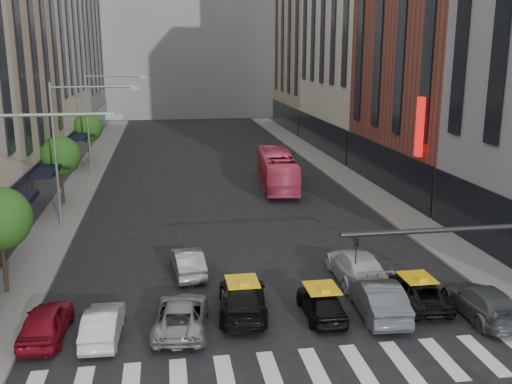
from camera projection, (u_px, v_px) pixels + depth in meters
name	position (u px, v px, depth m)	size (l,w,h in m)	color
sidewalk_left	(76.00, 191.00, 45.50)	(3.00, 96.00, 0.15)	slate
sidewalk_right	(353.00, 181.00, 49.06)	(3.00, 96.00, 0.15)	slate
building_left_d	(62.00, 20.00, 74.64)	(8.00, 18.00, 30.00)	gray
building_right_b	(440.00, 24.00, 43.95)	(8.00, 18.00, 26.00)	brown
building_right_d	(314.00, 29.00, 80.14)	(8.00, 18.00, 28.00)	tan
building_far	(186.00, 9.00, 95.72)	(30.00, 10.00, 36.00)	gray
tree_mid	(60.00, 156.00, 40.76)	(2.88, 2.88, 4.95)	black
tree_far	(88.00, 128.00, 56.10)	(2.88, 2.88, 4.95)	black
streetlamp_mid	(70.00, 136.00, 34.75)	(5.38, 0.25, 9.00)	gray
streetlamp_far	(98.00, 110.00, 50.08)	(5.38, 0.25, 9.00)	gray
liberty_sign	(420.00, 127.00, 38.23)	(0.30, 0.70, 4.00)	red
car_red	(46.00, 322.00, 22.18)	(1.60, 3.97, 1.35)	maroon
car_white_front	(103.00, 324.00, 22.15)	(1.31, 3.77, 1.24)	#BBBBBB
car_silver	(181.00, 315.00, 22.90)	(2.08, 4.52, 1.26)	gray
taxi_left	(242.00, 298.00, 24.27)	(2.01, 4.95, 1.44)	black
taxi_center	(321.00, 303.00, 23.95)	(1.52, 3.77, 1.28)	black
car_grey_mid	(377.00, 297.00, 24.19)	(1.63, 4.69, 1.54)	#474A4F
taxi_right	(416.00, 291.00, 25.20)	(2.04, 4.43, 1.23)	black
car_grey_curb	(482.00, 302.00, 23.98)	(1.90, 4.67, 1.36)	#474C50
car_row2_left	(188.00, 262.00, 28.57)	(1.39, 3.98, 1.31)	#ABAAB0
car_row2_right	(356.00, 266.00, 27.71)	(2.13, 5.23, 1.52)	silver
bus	(277.00, 170.00, 46.88)	(2.49, 10.65, 2.97)	#E44368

